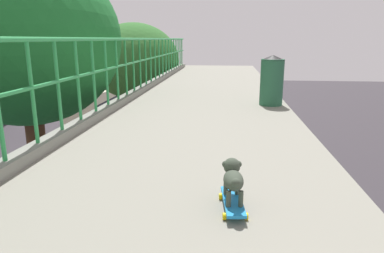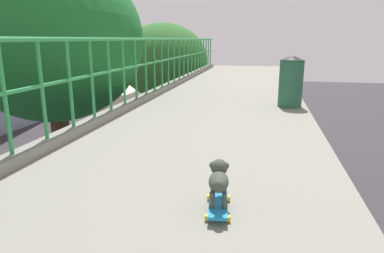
% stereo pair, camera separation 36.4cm
% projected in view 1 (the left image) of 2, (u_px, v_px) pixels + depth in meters
% --- Properties ---
extents(car_yellow_cab_fifth, '(1.90, 3.86, 1.41)m').
position_uv_depth(car_yellow_cab_fifth, '(47.00, 220.00, 12.43)').
color(car_yellow_cab_fifth, yellow).
rests_on(car_yellow_cab_fifth, ground).
extents(car_red_taxi_sixth, '(1.74, 4.23, 1.60)m').
position_uv_depth(car_red_taxi_sixth, '(27.00, 174.00, 16.59)').
color(car_red_taxi_sixth, red).
rests_on(car_red_taxi_sixth, ground).
extents(city_bus, '(2.56, 11.07, 3.34)m').
position_uv_depth(city_bus, '(107.00, 103.00, 28.05)').
color(city_bus, beige).
rests_on(city_bus, ground).
extents(roadside_tree_mid, '(4.10, 4.10, 8.79)m').
position_uv_depth(roadside_tree_mid, '(25.00, 43.00, 7.46)').
color(roadside_tree_mid, '#533321').
rests_on(roadside_tree_mid, ground).
extents(roadside_tree_far, '(4.17, 4.17, 7.69)m').
position_uv_depth(roadside_tree_far, '(135.00, 63.00, 16.16)').
color(roadside_tree_far, '#4D3429').
rests_on(roadside_tree_far, ground).
extents(toy_skateboard, '(0.22, 0.52, 0.08)m').
position_uv_depth(toy_skateboard, '(233.00, 202.00, 2.67)').
color(toy_skateboard, '#1E83C8').
rests_on(toy_skateboard, overpass_deck).
extents(small_dog, '(0.18, 0.39, 0.30)m').
position_uv_depth(small_dog, '(233.00, 177.00, 2.64)').
color(small_dog, '#3E483A').
rests_on(small_dog, toy_skateboard).
extents(litter_bin, '(0.46, 0.46, 0.98)m').
position_uv_depth(litter_bin, '(272.00, 80.00, 6.77)').
color(litter_bin, '#275E40').
rests_on(litter_bin, overpass_deck).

